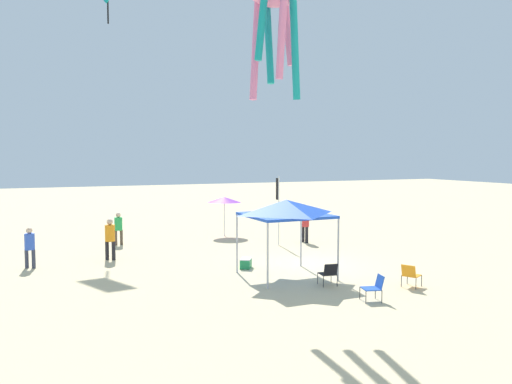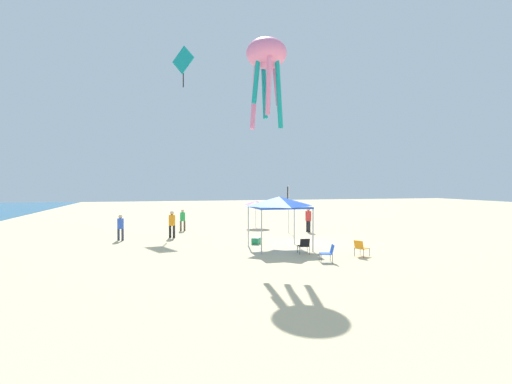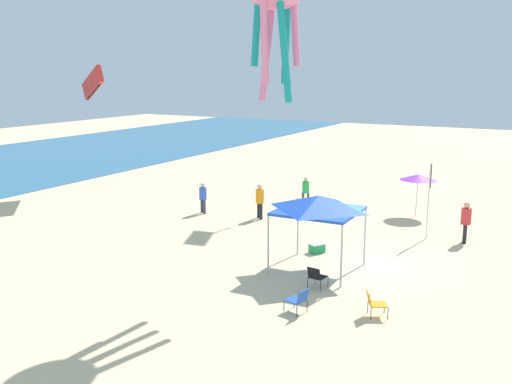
{
  "view_description": "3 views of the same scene",
  "coord_description": "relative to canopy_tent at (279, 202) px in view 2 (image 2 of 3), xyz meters",
  "views": [
    {
      "loc": [
        -18.62,
        10.46,
        4.57
      ],
      "look_at": [
        0.05,
        2.36,
        3.13
      ],
      "focal_mm": 36.53,
      "sensor_mm": 36.0,
      "label": 1
    },
    {
      "loc": [
        -21.45,
        8.22,
        3.61
      ],
      "look_at": [
        0.1,
        2.69,
        3.13
      ],
      "focal_mm": 26.75,
      "sensor_mm": 36.0,
      "label": 2
    },
    {
      "loc": [
        -20.99,
        -6.3,
        7.47
      ],
      "look_at": [
        -1.97,
        4.05,
        2.93
      ],
      "focal_mm": 40.58,
      "sensor_mm": 36.0,
      "label": 3
    }
  ],
  "objects": [
    {
      "name": "folding_chair_near_cooler",
      "position": [
        -1.87,
        -0.74,
        -2.1
      ],
      "size": [
        0.69,
        0.61,
        0.82
      ],
      "rotation": [
        0.0,
        0.0,
        1.43
      ],
      "color": "black",
      "rests_on": "ground"
    },
    {
      "name": "banner_flag",
      "position": [
        6.29,
        -2.74,
        -0.47
      ],
      "size": [
        0.36,
        0.06,
        3.51
      ],
      "color": "silver",
      "rests_on": "ground"
    },
    {
      "name": "beach_umbrella",
      "position": [
        10.34,
        -1.31,
        -0.53
      ],
      "size": [
        1.89,
        1.89,
        2.23
      ],
      "color": "silver",
      "rests_on": "ground"
    },
    {
      "name": "person_by_tent",
      "position": [
        5.41,
        8.85,
        -1.6
      ],
      "size": [
        0.39,
        0.41,
        1.66
      ],
      "rotation": [
        0.0,
        0.0,
        4.2
      ],
      "color": "#33384C",
      "rests_on": "ground"
    },
    {
      "name": "person_kite_handler",
      "position": [
        5.84,
        5.63,
        -1.52
      ],
      "size": [
        0.43,
        0.43,
        1.81
      ],
      "rotation": [
        0.0,
        0.0,
        0.88
      ],
      "color": "black",
      "rests_on": "ground"
    },
    {
      "name": "person_watching_sky",
      "position": [
        9.57,
        4.71,
        -1.6
      ],
      "size": [
        0.39,
        0.44,
        1.66
      ],
      "rotation": [
        0.0,
        0.0,
        1.77
      ],
      "color": "brown",
      "rests_on": "ground"
    },
    {
      "name": "kite_octopus_pink",
      "position": [
        -1.41,
        1.15,
        7.41
      ],
      "size": [
        2.06,
        2.06,
        4.58
      ],
      "rotation": [
        0.0,
        0.0,
        5.12
      ],
      "color": "pink"
    },
    {
      "name": "canopy_tent",
      "position": [
        0.0,
        0.0,
        0.0
      ],
      "size": [
        2.86,
        2.97,
        2.91
      ],
      "rotation": [
        0.0,
        0.0,
        0.02
      ],
      "color": "#B7B7BC",
      "rests_on": "ground"
    },
    {
      "name": "folding_chair_right_of_tent",
      "position": [
        -4.06,
        -1.06,
        -2.1
      ],
      "size": [
        0.65,
        0.73,
        0.82
      ],
      "rotation": [
        0.0,
        0.0,
        2.9
      ],
      "color": "black",
      "rests_on": "ground"
    },
    {
      "name": "person_near_umbrella",
      "position": [
        6.45,
        -4.36,
        -1.49
      ],
      "size": [
        0.49,
        0.44,
        1.85
      ],
      "rotation": [
        0.0,
        0.0,
        3.26
      ],
      "color": "black",
      "rests_on": "ground"
    },
    {
      "name": "kite_diamond_teal",
      "position": [
        14.88,
        4.28,
        12.04
      ],
      "size": [
        1.94,
        1.87,
        3.77
      ],
      "rotation": [
        0.0,
        0.0,
        3.81
      ],
      "color": "teal"
    },
    {
      "name": "cooler_box",
      "position": [
        1.95,
        0.83,
        -2.38
      ],
      "size": [
        0.74,
        0.68,
        0.4
      ],
      "color": "#1E8C4C",
      "rests_on": "ground"
    },
    {
      "name": "folding_chair_facing_ocean",
      "position": [
        -3.17,
        -3.22,
        -2.1
      ],
      "size": [
        0.75,
        0.79,
        0.82
      ],
      "rotation": [
        0.0,
        0.0,
        0.49
      ],
      "color": "black",
      "rests_on": "ground"
    },
    {
      "name": "ground",
      "position": [
        1.32,
        -1.73,
        -2.63
      ],
      "size": [
        120.0,
        120.0,
        0.1
      ],
      "primitive_type": "cube",
      "color": "beige"
    }
  ]
}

